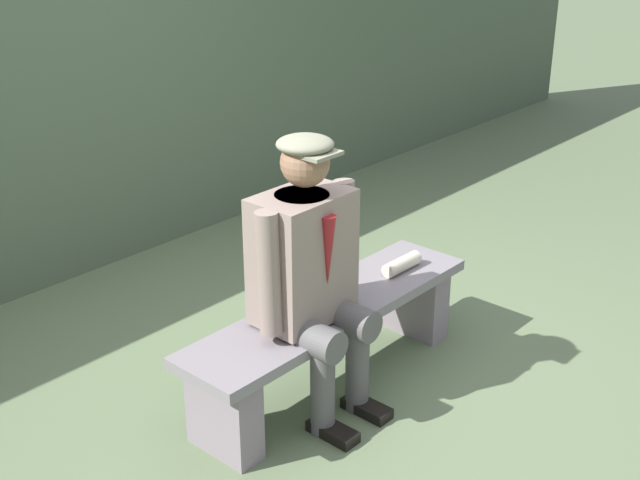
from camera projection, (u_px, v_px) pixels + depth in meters
name	position (u px, v px, depth m)	size (l,w,h in m)	color
ground_plane	(331.00, 383.00, 4.10)	(30.00, 30.00, 0.00)	#5B6C4C
bench	(331.00, 330.00, 3.99)	(1.66, 0.41, 0.44)	slate
seated_man	(310.00, 267.00, 3.66)	(0.60, 0.55, 1.30)	gray
rolled_magazine	(402.00, 264.00, 4.25)	(0.07, 0.07, 0.24)	beige
stadium_wall	(68.00, 123.00, 5.01)	(12.00, 0.24, 1.86)	#475742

